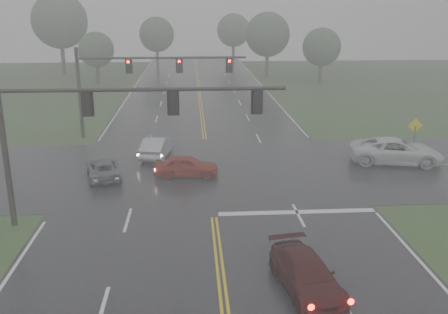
{
  "coord_description": "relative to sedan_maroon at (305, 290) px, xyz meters",
  "views": [
    {
      "loc": [
        -1.1,
        -10.14,
        10.73
      ],
      "look_at": [
        0.66,
        16.0,
        2.73
      ],
      "focal_mm": 40.0,
      "sensor_mm": 36.0,
      "label": 1
    }
  ],
  "objects": [
    {
      "name": "main_road",
      "position": [
        -3.25,
        13.2,
        0.0
      ],
      "size": [
        18.0,
        160.0,
        0.02
      ],
      "primitive_type": "cube",
      "color": "black",
      "rests_on": "ground"
    },
    {
      "name": "cross_street",
      "position": [
        -3.25,
        15.2,
        0.0
      ],
      "size": [
        120.0,
        14.0,
        0.02
      ],
      "primitive_type": "cube",
      "color": "black",
      "rests_on": "ground"
    },
    {
      "name": "stop_bar",
      "position": [
        1.25,
        7.6,
        0.0
      ],
      "size": [
        8.5,
        0.5,
        0.01
      ],
      "primitive_type": "cube",
      "color": "silver",
      "rests_on": "ground"
    },
    {
      "name": "sedan_maroon",
      "position": [
        0.0,
        0.0,
        0.0
      ],
      "size": [
        2.67,
        4.98,
        1.37
      ],
      "primitive_type": "imported",
      "rotation": [
        0.0,
        0.0,
        0.16
      ],
      "color": "#390A0A",
      "rests_on": "ground"
    },
    {
      "name": "sedan_red",
      "position": [
        -4.72,
        13.94,
        0.0
      ],
      "size": [
        4.23,
        1.93,
        1.41
      ],
      "primitive_type": "imported",
      "rotation": [
        0.0,
        0.0,
        1.5
      ],
      "color": "maroon",
      "rests_on": "ground"
    },
    {
      "name": "sedan_silver",
      "position": [
        -6.9,
        18.53,
        0.0
      ],
      "size": [
        2.38,
        4.81,
        1.51
      ],
      "primitive_type": "imported",
      "rotation": [
        0.0,
        0.0,
        2.97
      ],
      "color": "#ACAEB4",
      "rests_on": "ground"
    },
    {
      "name": "car_grey",
      "position": [
        -10.08,
        14.07,
        0.0
      ],
      "size": [
        2.95,
        4.64,
        1.19
      ],
      "primitive_type": "imported",
      "rotation": [
        0.0,
        0.0,
        3.39
      ],
      "color": "#53565A",
      "rests_on": "ground"
    },
    {
      "name": "pickup_white",
      "position": [
        9.99,
        15.82,
        0.0
      ],
      "size": [
        6.79,
        4.08,
        1.76
      ],
      "primitive_type": "imported",
      "rotation": [
        0.0,
        0.0,
        1.38
      ],
      "color": "silver",
      "rests_on": "ground"
    },
    {
      "name": "signal_gantry_near",
      "position": [
        -9.19,
        7.04,
        5.45
      ],
      "size": [
        13.88,
        0.34,
        7.77
      ],
      "color": "black",
      "rests_on": "ground"
    },
    {
      "name": "signal_gantry_far",
      "position": [
        -9.16,
        24.4,
        5.29
      ],
      "size": [
        13.83,
        0.38,
        7.51
      ],
      "color": "black",
      "rests_on": "ground"
    },
    {
      "name": "sign_diamond_east",
      "position": [
        12.24,
        18.01,
        1.85
      ],
      "size": [
        1.14,
        0.11,
        2.75
      ],
      "rotation": [
        0.0,
        0.0,
        -0.03
      ],
      "color": "black",
      "rests_on": "ground"
    },
    {
      "name": "tree_nw_a",
      "position": [
        -17.37,
        54.83,
        4.76
      ],
      "size": [
        4.93,
        4.93,
        7.24
      ],
      "color": "#312620",
      "rests_on": "ground"
    },
    {
      "name": "tree_ne_a",
      "position": [
        7.4,
        59.74,
        6.46
      ],
      "size": [
        6.69,
        6.69,
        9.82
      ],
      "color": "#312620",
      "rests_on": "ground"
    },
    {
      "name": "tree_n_mid",
      "position": [
        -10.06,
        72.52,
        5.82
      ],
      "size": [
        6.03,
        6.03,
        8.85
      ],
      "color": "#312620",
      "rests_on": "ground"
    },
    {
      "name": "tree_e_near",
      "position": [
        13.93,
        52.64,
        5.12
      ],
      "size": [
        5.31,
        5.31,
        7.8
      ],
      "color": "#312620",
      "rests_on": "ground"
    },
    {
      "name": "tree_nw_b",
      "position": [
        -24.62,
        65.42,
        8.33
      ],
      "size": [
        8.62,
        8.62,
        12.66
      ],
      "color": "#312620",
      "rests_on": "ground"
    },
    {
      "name": "tree_n_far",
      "position": [
        4.03,
        80.92,
        6.09
      ],
      "size": [
        6.31,
        6.31,
        9.27
      ],
      "color": "#312620",
      "rests_on": "ground"
    }
  ]
}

